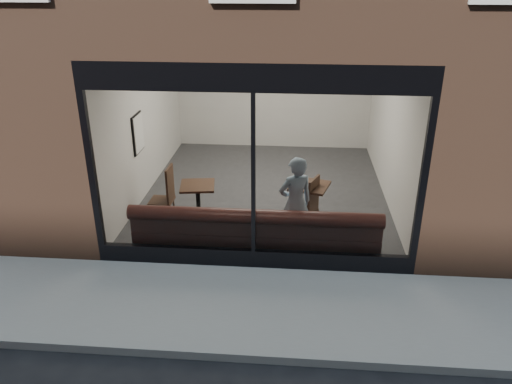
# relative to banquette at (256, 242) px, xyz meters

# --- Properties ---
(ground) EXTENTS (120.00, 120.00, 0.00)m
(ground) POSITION_rel_banquette_xyz_m (0.00, -2.45, -0.23)
(ground) COLOR black
(ground) RESTS_ON ground
(sidewalk_near) EXTENTS (40.00, 2.00, 0.01)m
(sidewalk_near) POSITION_rel_banquette_xyz_m (0.00, -1.45, -0.22)
(sidewalk_near) COLOR gray
(sidewalk_near) RESTS_ON ground
(kerb_near) EXTENTS (40.00, 0.10, 0.12)m
(kerb_near) POSITION_rel_banquette_xyz_m (0.00, -2.50, -0.17)
(kerb_near) COLOR gray
(kerb_near) RESTS_ON ground
(host_building_pier_left) EXTENTS (2.50, 12.00, 3.20)m
(host_building_pier_left) POSITION_rel_banquette_xyz_m (-3.75, 5.55, 1.38)
(host_building_pier_left) COLOR brown
(host_building_pier_left) RESTS_ON ground
(host_building_pier_right) EXTENTS (2.50, 12.00, 3.20)m
(host_building_pier_right) POSITION_rel_banquette_xyz_m (3.75, 5.55, 1.38)
(host_building_pier_right) COLOR brown
(host_building_pier_right) RESTS_ON ground
(host_building_backfill) EXTENTS (5.00, 6.00, 3.20)m
(host_building_backfill) POSITION_rel_banquette_xyz_m (0.00, 8.55, 1.38)
(host_building_backfill) COLOR brown
(host_building_backfill) RESTS_ON ground
(cafe_floor) EXTENTS (6.00, 6.00, 0.00)m
(cafe_floor) POSITION_rel_banquette_xyz_m (0.00, 2.55, -0.21)
(cafe_floor) COLOR #2D2D30
(cafe_floor) RESTS_ON ground
(cafe_ceiling) EXTENTS (6.00, 6.00, 0.00)m
(cafe_ceiling) POSITION_rel_banquette_xyz_m (0.00, 2.55, 2.97)
(cafe_ceiling) COLOR white
(cafe_ceiling) RESTS_ON host_building_upper
(cafe_wall_back) EXTENTS (5.00, 0.00, 5.00)m
(cafe_wall_back) POSITION_rel_banquette_xyz_m (0.00, 5.54, 1.37)
(cafe_wall_back) COLOR silver
(cafe_wall_back) RESTS_ON ground
(cafe_wall_left) EXTENTS (0.00, 6.00, 6.00)m
(cafe_wall_left) POSITION_rel_banquette_xyz_m (-2.49, 2.55, 1.37)
(cafe_wall_left) COLOR silver
(cafe_wall_left) RESTS_ON ground
(cafe_wall_right) EXTENTS (0.00, 6.00, 6.00)m
(cafe_wall_right) POSITION_rel_banquette_xyz_m (2.49, 2.55, 1.37)
(cafe_wall_right) COLOR silver
(cafe_wall_right) RESTS_ON ground
(storefront_kick) EXTENTS (5.00, 0.10, 0.30)m
(storefront_kick) POSITION_rel_banquette_xyz_m (0.00, -0.40, -0.08)
(storefront_kick) COLOR black
(storefront_kick) RESTS_ON ground
(storefront_header) EXTENTS (5.00, 0.10, 0.40)m
(storefront_header) POSITION_rel_banquette_xyz_m (0.00, -0.40, 2.77)
(storefront_header) COLOR black
(storefront_header) RESTS_ON host_building_upper
(storefront_mullion) EXTENTS (0.06, 0.10, 2.50)m
(storefront_mullion) POSITION_rel_banquette_xyz_m (0.00, -0.40, 1.32)
(storefront_mullion) COLOR black
(storefront_mullion) RESTS_ON storefront_kick
(storefront_glass) EXTENTS (4.80, 0.00, 4.80)m
(storefront_glass) POSITION_rel_banquette_xyz_m (0.00, -0.43, 1.33)
(storefront_glass) COLOR white
(storefront_glass) RESTS_ON storefront_kick
(banquette) EXTENTS (4.00, 0.55, 0.45)m
(banquette) POSITION_rel_banquette_xyz_m (0.00, 0.00, 0.00)
(banquette) COLOR #381514
(banquette) RESTS_ON cafe_floor
(person) EXTENTS (0.70, 0.60, 1.62)m
(person) POSITION_rel_banquette_xyz_m (0.63, 0.30, 0.58)
(person) COLOR #859EB5
(person) RESTS_ON cafe_floor
(cafe_table_left) EXTENTS (0.69, 0.69, 0.04)m
(cafe_table_left) POSITION_rel_banquette_xyz_m (-1.15, 1.05, 0.52)
(cafe_table_left) COLOR black
(cafe_table_left) RESTS_ON cafe_floor
(cafe_table_right) EXTENTS (0.81, 0.81, 0.04)m
(cafe_table_right) POSITION_rel_banquette_xyz_m (0.88, 1.21, 0.52)
(cafe_table_right) COLOR black
(cafe_table_right) RESTS_ON cafe_floor
(cafe_chair_left) EXTENTS (0.45, 0.45, 0.04)m
(cafe_chair_left) POSITION_rel_banquette_xyz_m (-1.95, 1.41, 0.01)
(cafe_chair_left) COLOR black
(cafe_chair_left) RESTS_ON cafe_floor
(cafe_chair_right) EXTENTS (0.59, 0.59, 0.04)m
(cafe_chair_right) POSITION_rel_banquette_xyz_m (0.79, 1.15, 0.01)
(cafe_chair_right) COLOR black
(cafe_chair_right) RESTS_ON cafe_floor
(wall_poster) EXTENTS (0.02, 0.53, 0.70)m
(wall_poster) POSITION_rel_banquette_xyz_m (-2.45, 1.94, 1.20)
(wall_poster) COLOR white
(wall_poster) RESTS_ON cafe_wall_left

